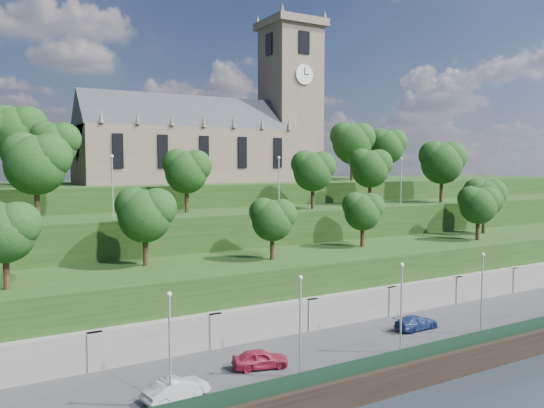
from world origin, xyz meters
TOP-DOWN VIEW (x-y plane):
  - ground at (0.00, 0.00)m, footprint 320.00×320.00m
  - promenade at (0.00, 6.00)m, footprint 160.00×12.00m
  - quay_wall at (0.00, -0.05)m, footprint 160.00×0.50m
  - fence at (0.00, 0.60)m, footprint 160.00×0.10m
  - retaining_wall at (0.00, 11.97)m, footprint 160.00×2.10m
  - embankment_lower at (0.00, 18.00)m, footprint 160.00×12.00m
  - embankment_upper at (0.00, 29.00)m, footprint 160.00×10.00m
  - hilltop at (0.00, 50.00)m, footprint 160.00×32.00m
  - church at (0.79, 45.98)m, footprint 38.60×12.35m
  - trees_lower at (2.12, 18.23)m, footprint 66.18×8.97m
  - trees_upper at (3.74, 28.06)m, footprint 62.89×8.66m
  - trees_hilltop at (-1.75, 44.56)m, footprint 73.89×15.78m
  - lamp_posts_promenade at (-2.00, 2.50)m, footprint 60.36×0.36m
  - lamp_posts_upper at (0.00, 26.00)m, footprint 40.36×0.36m
  - car_left at (-13.81, 5.38)m, footprint 4.64×2.79m
  - car_middle at (-21.33, 3.32)m, footprint 4.73×2.46m
  - car_right at (3.76, 6.45)m, footprint 4.66×1.95m

SIDE VIEW (x-z plane):
  - ground at x=0.00m, z-range 0.00..0.00m
  - promenade at x=0.00m, z-range 0.00..2.00m
  - quay_wall at x=0.00m, z-range 0.00..2.20m
  - retaining_wall at x=0.00m, z-range 0.00..5.00m
  - fence at x=0.00m, z-range 2.00..3.20m
  - car_right at x=3.76m, z-range 2.00..3.34m
  - car_left at x=-13.81m, z-range 2.00..3.48m
  - car_middle at x=-21.33m, z-range 2.00..3.49m
  - embankment_lower at x=0.00m, z-range 0.00..8.00m
  - embankment_upper at x=0.00m, z-range 0.00..12.00m
  - lamp_posts_promenade at x=-2.00m, z-range 2.60..10.23m
  - hilltop at x=0.00m, z-range 0.00..15.00m
  - trees_lower at x=2.12m, z-range 8.96..16.80m
  - lamp_posts_upper at x=0.00m, z-range 12.59..19.33m
  - trees_upper at x=3.74m, z-range 13.11..22.42m
  - trees_hilltop at x=-1.75m, z-range 16.39..27.04m
  - church at x=0.79m, z-range 8.72..36.32m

